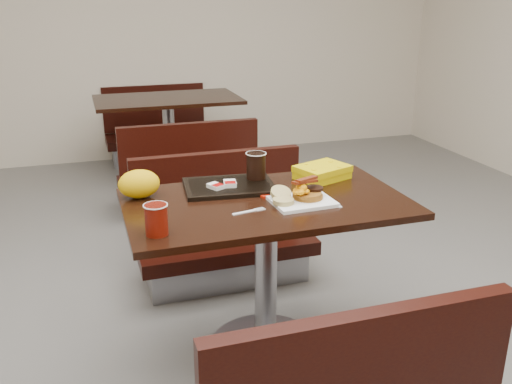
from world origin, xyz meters
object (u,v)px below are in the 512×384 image
object	(u,v)px
table_far	(170,141)
pancake_stack	(308,195)
knife	(330,200)
bench_near_n	(226,224)
bench_near_s	(332,376)
paper_bag	(139,184)
bench_far_s	(185,165)
platter	(302,201)
table_near	(266,278)
fork	(244,212)
hashbrown_sleeve_left	(216,186)
clamshell	(322,172)
tray	(229,186)
bench_far_n	(158,126)
coffee_cup_far	(256,166)
hashbrown_sleeve_right	(230,183)
coffee_cup_near	(156,220)

from	to	relation	value
table_far	pancake_stack	size ratio (longest dim) A/B	9.28
knife	bench_near_n	bearing A→B (deg)	-165.07
bench_near_s	paper_bag	bearing A→B (deg)	119.54
bench_far_s	platter	size ratio (longest dim) A/B	3.94
bench_near_n	bench_far_s	world-z (taller)	same
table_near	fork	distance (m)	0.41
bench_far_s	hashbrown_sleeve_left	xyz separation A→B (m)	(-0.18, -1.73, 0.42)
platter	clamshell	xyz separation A→B (m)	(0.22, 0.28, 0.02)
bench_near_n	platter	xyz separation A→B (m)	(0.13, -0.78, 0.40)
bench_near_s	table_far	bearing A→B (deg)	90.00
tray	bench_near_s	bearing A→B (deg)	-77.16
bench_near_s	platter	distance (m)	0.75
platter	clamshell	size ratio (longest dim) A/B	1.08
bench_far_n	bench_near_s	bearing A→B (deg)	-90.00
clamshell	coffee_cup_far	bearing A→B (deg)	152.88
platter	bench_far_n	bearing A→B (deg)	89.80
bench_far_s	hashbrown_sleeve_right	xyz separation A→B (m)	(-0.11, -1.72, 0.42)
fork	pancake_stack	bearing A→B (deg)	-1.55
coffee_cup_near	knife	size ratio (longest dim) A/B	0.62
bench_far_n	platter	bearing A→B (deg)	-87.74
platter	hashbrown_sleeve_right	xyz separation A→B (m)	(-0.24, 0.26, 0.02)
table_far	tray	size ratio (longest dim) A/B	2.99
table_far	coffee_cup_near	size ratio (longest dim) A/B	10.30
coffee_cup_near	fork	distance (m)	0.39
coffee_cup_near	clamshell	world-z (taller)	coffee_cup_near
hashbrown_sleeve_right	coffee_cup_far	distance (m)	0.16
bench_far_s	clamshell	xyz separation A→B (m)	(0.35, -1.70, 0.42)
bench_near_n	bench_far_n	xyz separation A→B (m)	(0.00, 2.60, 0.00)
bench_far_s	coffee_cup_far	bearing A→B (deg)	-88.90
bench_near_n	tray	bearing A→B (deg)	-102.36
bench_near_n	clamshell	xyz separation A→B (m)	(0.35, -0.50, 0.42)
knife	tray	bearing A→B (deg)	-130.84
bench_far_n	clamshell	size ratio (longest dim) A/B	4.26
table_far	coffee_cup_far	xyz separation A→B (m)	(0.03, -2.36, 0.46)
clamshell	tray	bearing A→B (deg)	160.64
table_far	bench_far_n	bearing A→B (deg)	90.00
bench_near_s	pancake_stack	size ratio (longest dim) A/B	7.73
bench_far_n	hashbrown_sleeve_right	xyz separation A→B (m)	(-0.11, -3.12, 0.42)
hashbrown_sleeve_right	hashbrown_sleeve_left	bearing A→B (deg)	-157.99
tray	hashbrown_sleeve_right	xyz separation A→B (m)	(-0.00, -0.02, 0.02)
platter	table_far	bearing A→B (deg)	90.39
bench_far_s	hashbrown_sleeve_right	world-z (taller)	hashbrown_sleeve_right
knife	coffee_cup_near	bearing A→B (deg)	-83.22
table_far	coffee_cup_near	distance (m)	2.89
bench_near_s	table_far	xyz separation A→B (m)	(0.00, 3.30, 0.02)
table_near	hashbrown_sleeve_right	size ratio (longest dim) A/B	16.13
fork	paper_bag	bearing A→B (deg)	129.84
paper_bag	bench_far_s	bearing A→B (deg)	73.27
table_near	bench_far_n	xyz separation A→B (m)	(0.00, 3.30, -0.02)
platter	coffee_cup_far	size ratio (longest dim) A/B	2.07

